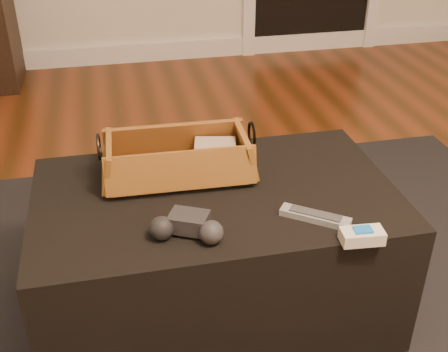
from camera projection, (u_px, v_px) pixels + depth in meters
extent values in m
cube|color=white|center=(124.00, 54.00, 3.75)|extent=(5.00, 0.04, 0.12)
cube|color=black|center=(220.00, 318.00, 1.72)|extent=(2.60, 2.00, 0.01)
cube|color=black|center=(216.00, 252.00, 1.66)|extent=(1.00, 0.60, 0.42)
cube|color=black|center=(171.00, 171.00, 1.60)|extent=(0.23, 0.07, 0.02)
cube|color=tan|center=(215.00, 152.00, 1.65)|extent=(0.13, 0.10, 0.07)
cube|color=#925621|center=(178.00, 173.00, 1.62)|extent=(0.39, 0.19, 0.02)
cube|color=#995722|center=(174.00, 139.00, 1.67)|extent=(0.41, 0.05, 0.11)
cube|color=#A96926|center=(182.00, 171.00, 1.51)|extent=(0.41, 0.05, 0.11)
cube|color=#9A6022|center=(246.00, 148.00, 1.62)|extent=(0.04, 0.21, 0.11)
cube|color=#986522|center=(107.00, 160.00, 1.56)|extent=(0.04, 0.21, 0.11)
torus|color=black|center=(252.00, 134.00, 1.61)|extent=(0.01, 0.08, 0.08)
torus|color=black|center=(99.00, 147.00, 1.54)|extent=(0.01, 0.08, 0.08)
cube|color=black|center=(189.00, 222.00, 1.37)|extent=(0.11, 0.10, 0.04)
sphere|color=black|center=(162.00, 228.00, 1.35)|extent=(0.08, 0.08, 0.06)
sphere|color=#29292C|center=(211.00, 232.00, 1.34)|extent=(0.08, 0.08, 0.06)
cube|color=#93969A|center=(315.00, 217.00, 1.43)|extent=(0.17, 0.14, 0.02)
cube|color=#37373A|center=(316.00, 213.00, 1.43)|extent=(0.12, 0.10, 0.00)
cube|color=silver|center=(362.00, 236.00, 1.35)|extent=(0.11, 0.06, 0.03)
cube|color=blue|center=(363.00, 230.00, 1.34)|extent=(0.05, 0.03, 0.01)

